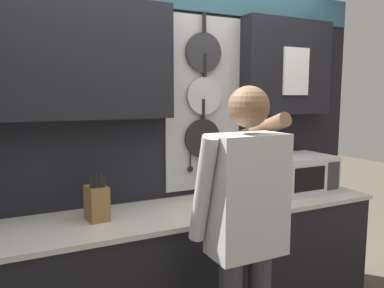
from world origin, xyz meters
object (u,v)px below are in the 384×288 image
at_px(microwave, 297,173).
at_px(utensil_crock, 226,188).
at_px(person, 245,220).
at_px(knife_block, 97,202).

xyz_separation_m(microwave, utensil_crock, (-0.62, 0.00, -0.05)).
height_order(microwave, person, person).
height_order(knife_block, person, person).
bearing_deg(utensil_crock, microwave, -0.03).
bearing_deg(person, utensil_crock, 66.92).
height_order(microwave, knife_block, knife_block).
distance_m(microwave, person, 1.08).
distance_m(utensil_crock, person, 0.67).
relative_size(microwave, utensil_crock, 1.40).
bearing_deg(knife_block, microwave, -0.02).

